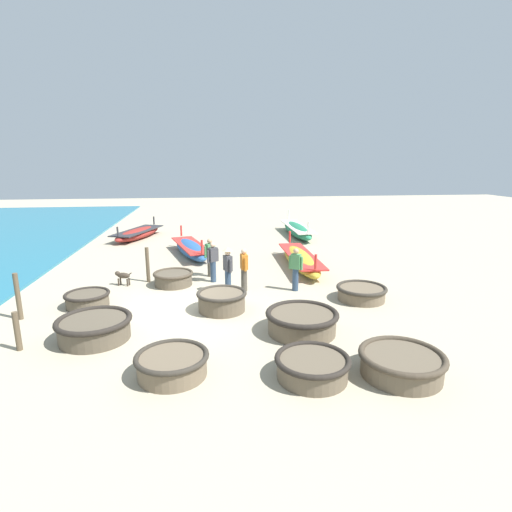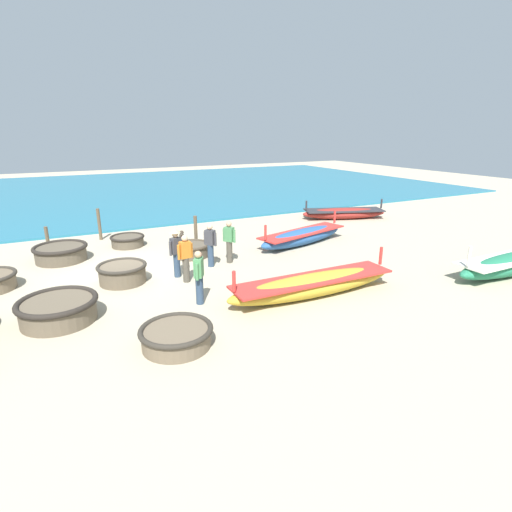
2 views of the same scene
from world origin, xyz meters
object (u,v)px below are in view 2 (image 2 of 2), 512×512
Objects in this scene: long_boat_white_hull at (344,213)px; fisherman_with_hat at (199,276)px; dog at (182,236)px; long_boat_green_hull at (313,284)px; mooring_post_shoreline at (196,232)px; coracle_far_left at (61,252)px; coracle_center at (176,336)px; mooring_post_inland at (99,224)px; long_boat_red_hull at (302,236)px; fisherman_standing_left at (186,257)px; coracle_tilted at (122,273)px; fisherman_crouching at (210,244)px; coracle_weathered at (191,249)px; coracle_far_right at (58,309)px; coracle_upturned at (128,240)px; fisherman_hauling at (229,241)px; fisherman_standing_right at (176,250)px; mooring_post_mid_beach at (47,239)px.

fisherman_with_hat reaches higher than long_boat_white_hull.
fisherman_with_hat is 2.38× the size of dog.
mooring_post_shoreline is (-6.40, -1.46, 0.35)m from long_boat_green_hull.
coracle_far_left is 2.95× the size of dog.
coracle_center is 10.72m from mooring_post_inland.
long_boat_red_hull is 3.14× the size of fisherman_standing_left.
fisherman_crouching is (-0.20, 3.13, 0.50)m from coracle_tilted.
coracle_far_left is 9.68m from long_boat_green_hull.
mooring_post_inland is at bearing -127.71° from dog.
coracle_tilted is 3.17m from fisherman_crouching.
coracle_weathered is at bearing 33.77° from mooring_post_inland.
coracle_far_right is 1.27× the size of fisherman_with_hat.
coracle_center is at bearing 14.40° from coracle_far_left.
long_boat_white_hull is 9.70m from dog.
coracle_far_left is 5.80m from fisherman_crouching.
long_boat_green_hull is (3.69, 4.90, 0.00)m from coracle_tilted.
dog is 3.88m from mooring_post_inland.
dog reaches higher than coracle_upturned.
mooring_post_inland is 4.72m from mooring_post_shoreline.
long_boat_red_hull is at bearing 108.92° from coracle_far_right.
mooring_post_shoreline reaches higher than coracle_center.
fisherman_standing_left is 3.93m from mooring_post_shoreline.
fisherman_hauling is (-0.11, 0.78, 0.00)m from fisherman_crouching.
fisherman_standing_left reaches higher than coracle_far_right.
long_boat_green_hull is 4.30m from fisherman_crouching.
fisherman_with_hat is at bearing 6.15° from coracle_upturned.
long_boat_red_hull is at bearing 58.38° from mooring_post_inland.
fisherman_standing_right is 2.53× the size of dog.
fisherman_standing_left reaches higher than long_boat_red_hull.
coracle_far_left is at bearing -165.60° from coracle_center.
coracle_weathered is 0.30× the size of long_boat_red_hull.
mooring_post_mid_beach reaches higher than coracle_center.
mooring_post_mid_beach is at bearing -113.45° from mooring_post_shoreline.
fisherman_with_hat is 3.77m from fisherman_hauling.
long_boat_white_hull is at bearing 83.75° from mooring_post_inland.
fisherman_standing_right is at bearing 35.28° from mooring_post_mid_beach.
coracle_center is (9.03, -0.51, 0.01)m from coracle_upturned.
coracle_weathered is at bearing -6.24° from dog.
coracle_far_right is 0.36× the size of long_boat_green_hull.
fisherman_crouching is 1.11× the size of mooring_post_inland.
fisherman_standing_left is (2.60, -1.01, 0.55)m from coracle_weathered.
coracle_far_right is 1.27× the size of fisherman_crouching.
long_boat_green_hull is 3.56× the size of fisherman_crouching.
fisherman_standing_right reaches higher than fisherman_hauling.
long_boat_white_hull is at bearing 94.66° from coracle_far_left.
dog is (0.97, -9.65, 0.06)m from long_boat_white_hull.
coracle_weathered is at bearing -159.44° from long_boat_green_hull.
coracle_weathered reaches higher than coracle_upturned.
coracle_tilted is at bearing -70.20° from long_boat_white_hull.
fisherman_hauling is at bearing 120.25° from fisherman_standing_left.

